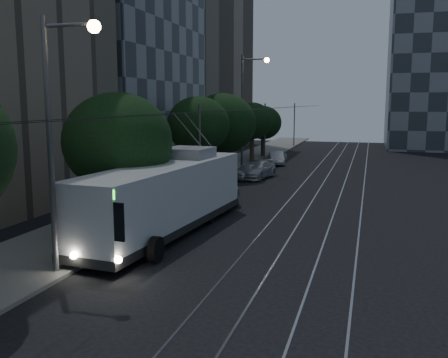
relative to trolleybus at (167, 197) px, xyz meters
The scene contains 19 objects.
ground 4.51m from the trolleybus, 19.14° to the right, with size 120.00×120.00×0.00m, color black.
sidewalk 19.05m from the trolleybus, 100.85° to the left, with size 5.00×90.00×0.15m, color slate.
tram_rails 19.79m from the trolleybus, 70.97° to the left, with size 4.52×90.00×0.02m.
overhead_wires 18.74m from the trolleybus, 93.21° to the left, with size 2.23×90.00×6.00m.
building_glass_mid 28.09m from the trolleybus, 126.14° to the left, with size 14.40×18.40×26.80m.
building_tan_far 46.08m from the trolleybus, 110.35° to the left, with size 14.40×22.40×34.80m.
trolleybus is the anchor object (origin of this frame).
pickup_silver 8.45m from the trolleybus, 92.53° to the left, with size 3.01×6.53×1.82m, color #9DA0A4.
car_white_a 17.58m from the trolleybus, 91.21° to the left, with size 1.52×3.79×1.29m, color silver.
car_white_b 18.17m from the trolleybus, 89.26° to the left, with size 1.95×4.79×1.39m, color #AEAEB2.
car_white_c 27.66m from the trolleybus, 89.87° to the left, with size 1.33×3.81×1.26m, color #B6B5BA.
car_white_d 29.22m from the trolleybus, 90.73° to the left, with size 1.44×3.58×1.22m, color silver.
tree_1 3.58m from the trolleybus, behind, with size 5.23×5.23×6.60m.
tree_2 12.79m from the trolleybus, 102.59° to the left, with size 4.44×4.44×6.54m.
tree_3 18.08m from the trolleybus, 98.26° to the left, with size 5.41×5.41×6.85m.
tree_4 28.31m from the trolleybus, 95.23° to the left, with size 4.11×4.11×6.12m.
tree_5 33.58m from the trolleybus, 94.40° to the left, with size 4.09×4.09×5.72m.
streetlamp_near 7.49m from the trolleybus, 100.44° to the right, with size 2.20×0.44×8.96m.
streetlamp_far 21.78m from the trolleybus, 93.91° to the left, with size 2.45×0.44×10.15m.
Camera 1 is at (5.08, -19.74, 6.10)m, focal length 40.00 mm.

